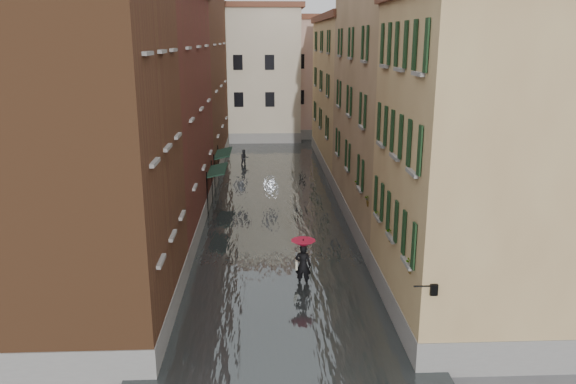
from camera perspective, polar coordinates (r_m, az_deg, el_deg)
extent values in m
plane|color=#59595C|center=(23.44, -0.70, -10.44)|extent=(120.00, 120.00, 0.00)
cube|color=#3C4243|center=(35.57, -1.37, -1.15)|extent=(10.00, 60.00, 0.20)
cube|color=brown|center=(20.46, -20.61, 3.96)|extent=(6.00, 8.00, 13.00)
cube|color=maroon|center=(31.01, -14.45, 7.56)|extent=(6.00, 14.00, 12.50)
cube|color=brown|center=(45.65, -10.71, 11.07)|extent=(6.00, 16.00, 14.00)
cube|color=tan|center=(21.05, 18.87, 2.32)|extent=(6.00, 8.00, 11.50)
cube|color=tan|center=(31.27, 11.78, 8.24)|extent=(6.00, 14.00, 13.00)
cube|color=tan|center=(45.96, 7.17, 9.68)|extent=(6.00, 16.00, 11.50)
cube|color=beige|center=(59.26, -4.89, 11.72)|extent=(12.00, 9.00, 13.00)
cube|color=tan|center=(61.60, 3.76, 11.41)|extent=(10.00, 9.00, 12.00)
cube|color=black|center=(34.03, -7.18, 2.24)|extent=(1.09, 3.12, 0.31)
cylinder|color=black|center=(32.86, -8.20, -0.34)|extent=(0.06, 0.06, 2.80)
cylinder|color=black|center=(35.85, -7.73, 1.00)|extent=(0.06, 0.06, 2.80)
cube|color=black|center=(39.02, -6.60, 3.95)|extent=(1.09, 3.31, 0.31)
cylinder|color=black|center=(37.70, -7.48, 1.72)|extent=(0.06, 0.06, 2.80)
cylinder|color=black|center=(40.91, -7.10, 2.81)|extent=(0.06, 0.06, 2.80)
cylinder|color=black|center=(17.33, 13.62, -9.28)|extent=(0.60, 0.05, 0.05)
cube|color=black|center=(17.45, 14.56, -9.53)|extent=(0.22, 0.22, 0.35)
cube|color=beige|center=(17.45, 14.56, -9.53)|extent=(0.14, 0.14, 0.24)
cube|color=brown|center=(18.55, 12.68, -7.37)|extent=(0.22, 0.85, 0.18)
imported|color=#265926|center=(18.39, 12.76, -6.17)|extent=(0.59, 0.51, 0.66)
cube|color=brown|center=(21.18, 10.67, -4.36)|extent=(0.22, 0.85, 0.18)
imported|color=#265926|center=(21.04, 10.72, -3.28)|extent=(0.59, 0.51, 0.66)
cube|color=brown|center=(23.25, 9.44, -2.50)|extent=(0.22, 0.85, 0.18)
imported|color=#265926|center=(23.13, 9.49, -1.51)|extent=(0.59, 0.51, 0.66)
cube|color=brown|center=(25.37, 8.41, -0.95)|extent=(0.22, 0.85, 0.18)
imported|color=#265926|center=(25.26, 8.45, -0.03)|extent=(0.59, 0.51, 0.66)
cube|color=brown|center=(28.08, 7.34, 0.69)|extent=(0.22, 0.85, 0.18)
imported|color=#265926|center=(27.98, 7.36, 1.52)|extent=(0.59, 0.51, 0.66)
imported|color=black|center=(23.89, 1.54, -7.46)|extent=(0.78, 0.61, 1.87)
cube|color=beige|center=(23.92, 0.86, -7.40)|extent=(0.08, 0.30, 0.38)
cylinder|color=black|center=(23.73, 1.55, -6.54)|extent=(0.02, 0.02, 1.00)
cone|color=#B60C29|center=(23.53, 1.56, -5.25)|extent=(1.05, 1.05, 0.28)
imported|color=black|center=(46.10, -4.46, 3.43)|extent=(0.80, 0.69, 1.43)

